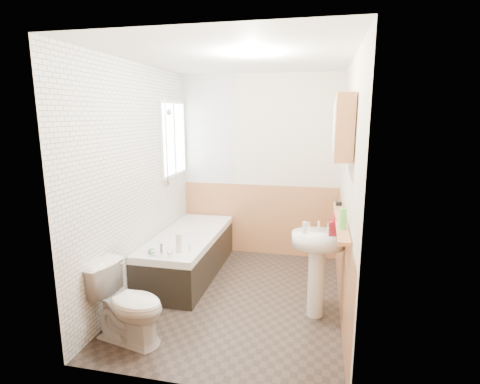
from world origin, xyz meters
name	(u,v)px	position (x,y,z in m)	size (l,w,h in m)	color
floor	(237,297)	(0.00, 0.00, 0.00)	(2.80, 2.80, 0.00)	#2C241F
ceiling	(237,58)	(0.00, 0.00, 2.50)	(2.80, 2.80, 0.00)	white
wall_back	(259,167)	(0.00, 1.41, 1.25)	(2.20, 0.02, 2.50)	beige
wall_front	(190,224)	(0.00, -1.41, 1.25)	(2.20, 0.02, 2.50)	beige
wall_left	(138,181)	(-1.11, 0.00, 1.25)	(0.02, 2.80, 2.50)	beige
wall_right	(349,190)	(1.11, 0.00, 1.25)	(0.02, 2.80, 2.50)	beige
wainscot_right	(342,263)	(1.09, 0.00, 0.50)	(0.01, 2.80, 1.00)	#BF7F4E
wainscot_front	(194,324)	(0.00, -1.39, 0.50)	(2.20, 0.01, 1.00)	#BF7F4E
wainscot_back	(259,219)	(0.00, 1.39, 0.50)	(2.20, 0.01, 1.00)	#BF7F4E
tile_cladding_left	(140,181)	(-1.09, 0.00, 1.25)	(0.01, 2.80, 2.50)	white
tile_return_back	(208,130)	(-0.73, 1.39, 1.75)	(0.75, 0.01, 1.50)	white
window	(174,139)	(-1.06, 0.95, 1.65)	(0.03, 0.79, 0.99)	white
bathtub	(189,253)	(-0.73, 0.48, 0.28)	(0.70, 1.76, 0.67)	black
shower_riser	(167,135)	(-1.04, 0.67, 1.72)	(0.10, 0.07, 1.11)	silver
toilet	(128,304)	(-0.76, -0.97, 0.35)	(0.39, 0.71, 0.69)	white
sink	(317,257)	(0.84, -0.19, 0.61)	(0.50, 0.40, 0.97)	white
pine_shelf	(341,220)	(1.04, -0.19, 1.00)	(0.10, 1.37, 0.03)	#BF7F4E
medicine_cabinet	(343,127)	(1.01, -0.24, 1.86)	(0.16, 0.63, 0.57)	#BF7F4E
foam_can	(343,219)	(1.04, -0.52, 1.10)	(0.06, 0.06, 0.18)	#59C647
green_bottle	(343,217)	(1.04, -0.52, 1.12)	(0.04, 0.04, 0.21)	black
black_jar	(339,204)	(1.04, 0.33, 1.03)	(0.07, 0.07, 0.04)	black
soap_bottle	(333,230)	(0.98, -0.22, 0.90)	(0.09, 0.20, 0.09)	maroon
clear_bottle	(305,228)	(0.71, -0.23, 0.91)	(0.04, 0.04, 0.11)	silver
blue_gel	(179,243)	(-0.59, -0.15, 0.63)	(0.06, 0.04, 0.21)	silver
cream_jar	(152,251)	(-0.87, -0.24, 0.55)	(0.07, 0.07, 0.04)	#388447
orange_bottle	(190,247)	(-0.50, -0.08, 0.56)	(0.02, 0.02, 0.08)	silver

